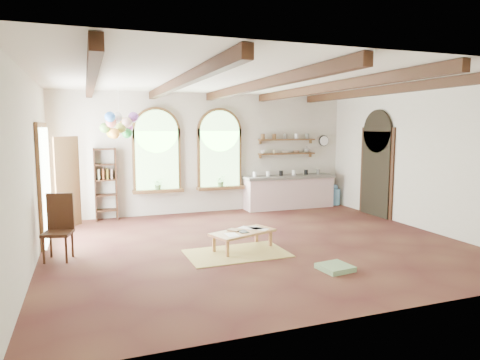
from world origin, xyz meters
name	(u,v)px	position (x,y,z in m)	size (l,w,h in m)	color
floor	(257,244)	(0.00, 0.00, 0.00)	(8.00, 8.00, 0.00)	brown
ceiling_beams	(257,85)	(0.00, 0.00, 3.10)	(6.20, 6.80, 0.18)	#381B11
window_left	(157,153)	(-1.40, 3.43, 1.63)	(1.30, 0.28, 2.20)	brown
window_right	(220,152)	(0.30, 3.43, 1.63)	(1.30, 0.28, 2.20)	brown
left_doorway	(45,184)	(-3.95, 1.80, 1.15)	(0.10, 1.90, 2.50)	brown
right_doorway	(376,174)	(3.95, 1.50, 1.10)	(0.10, 1.30, 2.40)	black
kitchen_counter	(289,192)	(2.30, 3.20, 0.48)	(2.68, 0.62, 0.94)	beige
wall_shelf_lower	(287,154)	(2.30, 3.38, 1.55)	(1.70, 0.24, 0.04)	brown
wall_shelf_upper	(287,140)	(2.30, 3.38, 1.95)	(1.70, 0.24, 0.04)	brown
wall_clock	(324,141)	(3.55, 3.45, 1.90)	(0.32, 0.32, 0.04)	black
bookshelf	(106,184)	(-2.70, 3.32, 0.90)	(0.53, 0.32, 1.80)	#381B11
coffee_table	(243,233)	(-0.40, -0.28, 0.31)	(1.36, 0.96, 0.35)	tan
side_chair	(59,241)	(-3.64, 0.23, 0.33)	(0.56, 0.56, 1.15)	#381B11
floor_mat	(237,253)	(-0.60, -0.51, 0.01)	(1.82, 1.13, 0.02)	tan
floor_cushion	(335,268)	(0.60, -1.90, 0.04)	(0.48, 0.48, 0.08)	gray
water_jug_a	(314,198)	(3.10, 3.20, 0.24)	(0.29, 0.29, 0.56)	#61A2CF
water_jug_b	(335,196)	(3.82, 3.20, 0.26)	(0.32, 0.32, 0.61)	#61A2CF
balloon_cluster	(119,125)	(-2.40, 2.30, 2.35)	(0.84, 0.84, 1.15)	white
table_book	(231,231)	(-0.61, -0.22, 0.36)	(0.18, 0.25, 0.02)	olive
tablet	(243,231)	(-0.41, -0.32, 0.36)	(0.16, 0.23, 0.01)	black
potted_plant_left	(158,184)	(-1.40, 3.32, 0.85)	(0.27, 0.23, 0.30)	#598C4C
potted_plant_right	(221,181)	(0.30, 3.32, 0.85)	(0.27, 0.23, 0.30)	#598C4C
shelf_cup_a	(263,152)	(1.55, 3.38, 1.62)	(0.12, 0.10, 0.10)	white
shelf_cup_b	(274,152)	(1.90, 3.38, 1.62)	(0.10, 0.10, 0.09)	beige
shelf_bowl_a	(285,152)	(2.25, 3.38, 1.60)	(0.22, 0.22, 0.05)	beige
shelf_bowl_b	(296,152)	(2.60, 3.38, 1.60)	(0.20, 0.20, 0.06)	#8C664C
shelf_vase	(307,149)	(2.95, 3.38, 1.67)	(0.18, 0.18, 0.19)	slate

